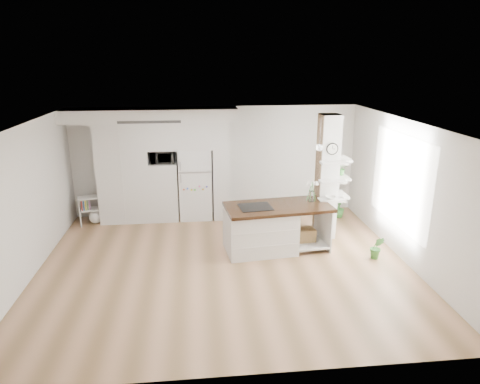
{
  "coord_description": "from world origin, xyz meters",
  "views": [
    {
      "loc": [
        -0.48,
        -7.39,
        3.79
      ],
      "look_at": [
        0.39,
        0.9,
        1.18
      ],
      "focal_mm": 32.0,
      "sensor_mm": 36.0,
      "label": 1
    }
  ],
  "objects_px": {
    "refrigerator": "(195,183)",
    "bookshelf": "(93,212)",
    "floor_plant_a": "(377,248)",
    "kitchen_island": "(266,228)"
  },
  "relations": [
    {
      "from": "refrigerator",
      "to": "bookshelf",
      "type": "relative_size",
      "value": 2.59
    },
    {
      "from": "refrigerator",
      "to": "bookshelf",
      "type": "height_order",
      "value": "refrigerator"
    },
    {
      "from": "refrigerator",
      "to": "floor_plant_a",
      "type": "relative_size",
      "value": 3.67
    },
    {
      "from": "kitchen_island",
      "to": "bookshelf",
      "type": "relative_size",
      "value": 3.29
    },
    {
      "from": "refrigerator",
      "to": "kitchen_island",
      "type": "bearing_deg",
      "value": -55.84
    },
    {
      "from": "kitchen_island",
      "to": "refrigerator",
      "type": "bearing_deg",
      "value": 117.62
    },
    {
      "from": "bookshelf",
      "to": "floor_plant_a",
      "type": "xyz_separation_m",
      "value": [
        5.98,
        -2.53,
        -0.06
      ]
    },
    {
      "from": "kitchen_island",
      "to": "floor_plant_a",
      "type": "relative_size",
      "value": 4.67
    },
    {
      "from": "floor_plant_a",
      "to": "bookshelf",
      "type": "bearing_deg",
      "value": 157.06
    },
    {
      "from": "floor_plant_a",
      "to": "refrigerator",
      "type": "bearing_deg",
      "value": 142.49
    }
  ]
}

